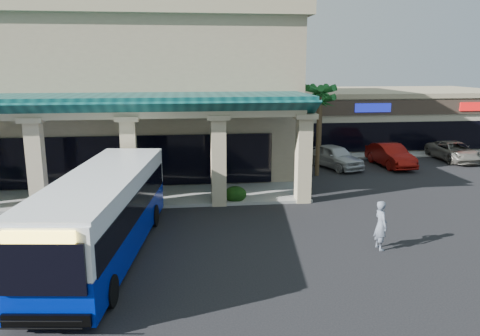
{
  "coord_description": "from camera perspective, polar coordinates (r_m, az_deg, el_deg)",
  "views": [
    {
      "loc": [
        -0.32,
        -18.38,
        7.24
      ],
      "look_at": [
        2.48,
        4.09,
        2.2
      ],
      "focal_mm": 35.0,
      "sensor_mm": 36.0,
      "label": 1
    }
  ],
  "objects": [
    {
      "name": "ground",
      "position": [
        19.76,
        -5.75,
        -9.02
      ],
      "size": [
        110.0,
        110.0,
        0.0
      ],
      "primitive_type": "plane",
      "color": "black"
    },
    {
      "name": "main_building",
      "position": [
        35.26,
        -19.96,
        9.27
      ],
      "size": [
        30.8,
        14.8,
        11.35
      ],
      "primitive_type": null,
      "color": "tan",
      "rests_on": "ground"
    },
    {
      "name": "arcade",
      "position": [
        26.69,
        -23.74,
        2.01
      ],
      "size": [
        30.0,
        6.2,
        5.7
      ],
      "primitive_type": null,
      "color": "#0A3D3E",
      "rests_on": "ground"
    },
    {
      "name": "strip_mall",
      "position": [
        46.42,
        16.27,
        6.13
      ],
      "size": [
        22.5,
        12.5,
        4.9
      ],
      "primitive_type": null,
      "color": "#C1B89C",
      "rests_on": "ground"
    },
    {
      "name": "palm_0",
      "position": [
        30.93,
        9.56,
        5.06
      ],
      "size": [
        2.4,
        2.4,
        6.6
      ],
      "primitive_type": null,
      "color": "#185A22",
      "rests_on": "ground"
    },
    {
      "name": "palm_1",
      "position": [
        34.11,
        9.72,
        5.07
      ],
      "size": [
        2.4,
        2.4,
        5.8
      ],
      "primitive_type": null,
      "color": "#185A22",
      "rests_on": "ground"
    },
    {
      "name": "broadleaf_tree",
      "position": [
        38.49,
        4.69,
        5.3
      ],
      "size": [
        2.6,
        2.6,
        4.81
      ],
      "primitive_type": null,
      "color": "black",
      "rests_on": "ground"
    },
    {
      "name": "transit_bus",
      "position": [
        18.51,
        -16.24,
        -5.63
      ],
      "size": [
        4.18,
        11.89,
        3.25
      ],
      "primitive_type": null,
      "rotation": [
        0.0,
        0.0,
        -0.13
      ],
      "color": "#0019A4",
      "rests_on": "ground"
    },
    {
      "name": "pedestrian",
      "position": [
        19.49,
        16.78,
        -6.69
      ],
      "size": [
        0.53,
        0.76,
        2.0
      ],
      "primitive_type": "imported",
      "rotation": [
        0.0,
        0.0,
        1.65
      ],
      "color": "slate",
      "rests_on": "ground"
    },
    {
      "name": "car_silver",
      "position": [
        33.95,
        11.5,
        1.4
      ],
      "size": [
        3.47,
        5.2,
        1.64
      ],
      "primitive_type": "imported",
      "rotation": [
        0.0,
        0.0,
        0.35
      ],
      "color": "#BDBDBD",
      "rests_on": "ground"
    },
    {
      "name": "car_white",
      "position": [
        35.42,
        17.85,
        1.49
      ],
      "size": [
        1.99,
        5.0,
        1.62
      ],
      "primitive_type": "imported",
      "rotation": [
        0.0,
        0.0,
        0.06
      ],
      "color": "maroon",
      "rests_on": "ground"
    },
    {
      "name": "car_gray",
      "position": [
        39.3,
        24.63,
        1.86
      ],
      "size": [
        2.47,
        5.22,
        1.44
      ],
      "primitive_type": "imported",
      "rotation": [
        0.0,
        0.0,
        -0.02
      ],
      "color": "gray",
      "rests_on": "ground"
    }
  ]
}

